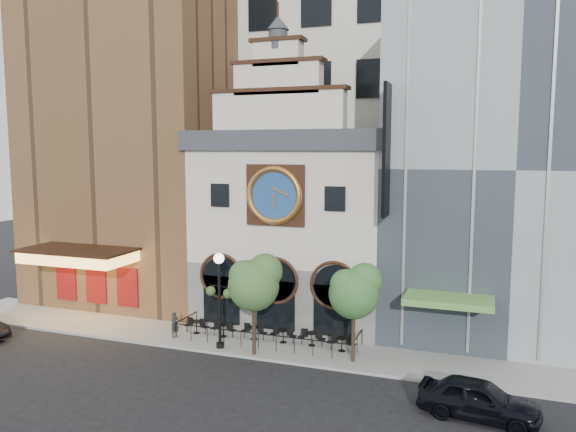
# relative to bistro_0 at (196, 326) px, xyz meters

# --- Properties ---
(ground) EXTENTS (120.00, 120.00, 0.00)m
(ground) POSITION_rel_bistro_0_xyz_m (4.58, -2.46, -0.61)
(ground) COLOR black
(ground) RESTS_ON ground
(sidewalk) EXTENTS (44.00, 5.00, 0.15)m
(sidewalk) POSITION_rel_bistro_0_xyz_m (4.58, 0.04, -0.54)
(sidewalk) COLOR gray
(sidewalk) RESTS_ON ground
(clock_building) EXTENTS (12.60, 8.78, 18.65)m
(clock_building) POSITION_rel_bistro_0_xyz_m (4.58, 5.37, 6.07)
(clock_building) COLOR #605E5B
(clock_building) RESTS_ON ground
(theater_building) EXTENTS (14.00, 15.60, 25.00)m
(theater_building) POSITION_rel_bistro_0_xyz_m (-8.42, 7.50, 11.99)
(theater_building) COLOR brown
(theater_building) RESTS_ON ground
(retail_building) EXTENTS (14.00, 14.40, 20.00)m
(retail_building) POSITION_rel_bistro_0_xyz_m (17.57, 7.53, 9.53)
(retail_building) COLOR gray
(retail_building) RESTS_ON ground
(office_tower) EXTENTS (20.00, 16.00, 40.00)m
(office_tower) POSITION_rel_bistro_0_xyz_m (4.58, 17.54, 19.39)
(office_tower) COLOR beige
(office_tower) RESTS_ON ground
(cafe_railing) EXTENTS (10.60, 2.60, 0.90)m
(cafe_railing) POSITION_rel_bistro_0_xyz_m (4.58, 0.04, -0.01)
(cafe_railing) COLOR black
(cafe_railing) RESTS_ON sidewalk
(bistro_0) EXTENTS (1.58, 0.68, 0.90)m
(bistro_0) POSITION_rel_bistro_0_xyz_m (0.00, 0.00, 0.00)
(bistro_0) COLOR black
(bistro_0) RESTS_ON sidewalk
(bistro_1) EXTENTS (1.58, 0.68, 0.90)m
(bistro_1) POSITION_rel_bistro_0_xyz_m (1.80, -0.01, 0.00)
(bistro_1) COLOR black
(bistro_1) RESTS_ON sidewalk
(bistro_2) EXTENTS (1.58, 0.68, 0.90)m
(bistro_2) POSITION_rel_bistro_0_xyz_m (3.70, 0.15, 0.00)
(bistro_2) COLOR black
(bistro_2) RESTS_ON sidewalk
(bistro_3) EXTENTS (1.58, 0.68, 0.90)m
(bistro_3) POSITION_rel_bistro_0_xyz_m (5.51, 0.22, 0.00)
(bistro_3) COLOR black
(bistro_3) RESTS_ON sidewalk
(bistro_4) EXTENTS (1.58, 0.68, 0.90)m
(bistro_4) POSITION_rel_bistro_0_xyz_m (7.21, 0.31, 0.00)
(bistro_4) COLOR black
(bistro_4) RESTS_ON sidewalk
(bistro_5) EXTENTS (1.58, 0.68, 0.90)m
(bistro_5) POSITION_rel_bistro_0_xyz_m (9.03, -0.01, 0.00)
(bistro_5) COLOR black
(bistro_5) RESTS_ON sidewalk
(car_right) EXTENTS (5.17, 2.63, 1.69)m
(car_right) POSITION_rel_bistro_0_xyz_m (16.26, -5.33, 0.23)
(car_right) COLOR black
(car_right) RESTS_ON ground
(pedestrian) EXTENTS (0.56, 0.65, 1.51)m
(pedestrian) POSITION_rel_bistro_0_xyz_m (-0.87, -1.01, 0.29)
(pedestrian) COLOR black
(pedestrian) RESTS_ON sidewalk
(lamppost) EXTENTS (1.71, 0.74, 5.39)m
(lamppost) POSITION_rel_bistro_0_xyz_m (2.46, -1.75, 2.87)
(lamppost) COLOR black
(lamppost) RESTS_ON sidewalk
(tree_left) EXTENTS (2.87, 2.76, 5.53)m
(tree_left) POSITION_rel_bistro_0_xyz_m (4.71, -2.02, 3.59)
(tree_left) COLOR #382619
(tree_left) RESTS_ON sidewalk
(tree_right) EXTENTS (2.72, 2.61, 5.23)m
(tree_right) POSITION_rel_bistro_0_xyz_m (9.99, -1.19, 3.37)
(tree_right) COLOR #382619
(tree_right) RESTS_ON sidewalk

